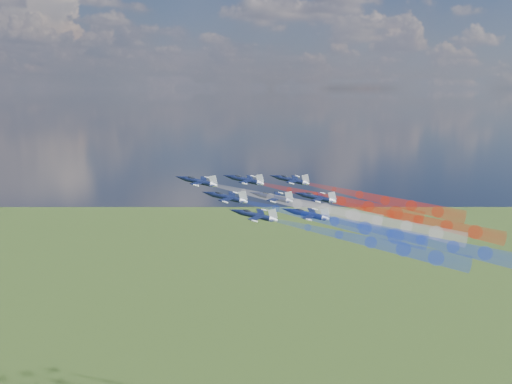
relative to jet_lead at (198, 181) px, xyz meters
name	(u,v)px	position (x,y,z in m)	size (l,w,h in m)	color
jet_lead	(198,181)	(0.00, 0.00, 0.00)	(10.90, 13.63, 3.63)	black
trail_lead	(297,204)	(25.91, -15.26, -5.42)	(4.54, 49.06, 4.54)	white
jet_inner_left	(226,197)	(4.70, -15.31, -2.44)	(10.90, 13.63, 3.63)	black
trail_inner_left	(335,222)	(30.61, -30.58, -7.86)	(4.54, 49.06, 4.54)	blue
jet_inner_right	(245,180)	(15.76, 3.67, -0.80)	(10.90, 13.63, 3.63)	black
trail_inner_right	(342,201)	(41.66, -11.60, -6.22)	(4.54, 49.06, 4.54)	red
jet_outer_left	(255,215)	(9.38, -27.01, -5.53)	(10.90, 13.63, 3.63)	black
trail_outer_left	(371,242)	(35.29, -42.27, -10.95)	(4.54, 49.06, 4.54)	blue
jet_center_third	(273,197)	(19.91, -11.04, -4.03)	(10.90, 13.63, 3.63)	black
trail_center_third	(377,221)	(45.81, -26.30, -9.45)	(4.54, 49.06, 4.54)	white
jet_outer_right	(291,180)	(32.04, 6.11, -1.89)	(10.90, 13.63, 3.63)	black
trail_outer_right	(385,200)	(57.94, -9.15, -7.31)	(4.54, 49.06, 4.54)	red
jet_rear_left	(308,214)	(24.68, -25.95, -6.43)	(10.90, 13.63, 3.63)	black
trail_rear_left	(421,240)	(50.59, -41.22, -11.85)	(4.54, 49.06, 4.54)	blue
jet_rear_right	(317,198)	(34.58, -8.93, -5.23)	(10.90, 13.63, 3.63)	black
trail_rear_right	(418,220)	(60.49, -24.20, -10.65)	(4.54, 49.06, 4.54)	red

